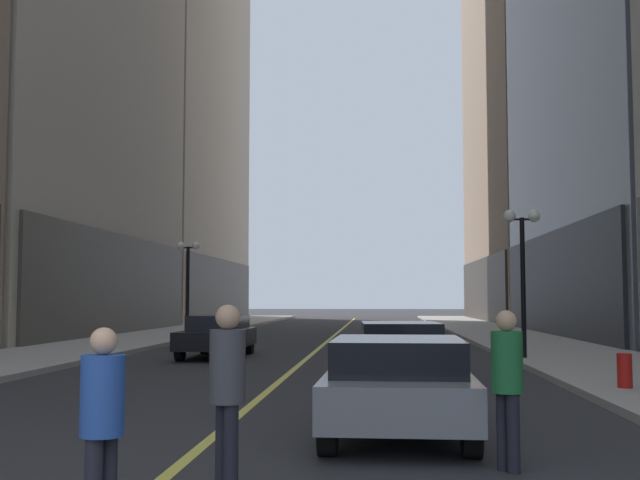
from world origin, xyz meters
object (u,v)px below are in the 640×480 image
at_px(car_grey, 398,383).
at_px(pedestrian_in_green_parka, 507,377).
at_px(car_black, 218,334).
at_px(street_lamp_right_mid, 522,250).
at_px(car_blue, 400,349).
at_px(pedestrian_with_orange_bag, 227,384).
at_px(fire_hydrant_right, 625,374).
at_px(pedestrian_in_blue_hoodie, 102,416).
at_px(street_lamp_left_far, 188,267).

height_order(car_grey, pedestrian_in_green_parka, pedestrian_in_green_parka).
xyz_separation_m(car_grey, car_black, (-5.33, 14.07, 0.00)).
bearing_deg(pedestrian_in_green_parka, car_black, 111.86).
bearing_deg(street_lamp_right_mid, car_blue, -124.11).
xyz_separation_m(car_black, pedestrian_with_orange_bag, (3.65, -17.41, 0.33)).
distance_m(pedestrian_in_green_parka, fire_hydrant_right, 7.68).
height_order(pedestrian_in_blue_hoodie, street_lamp_left_far, street_lamp_left_far).
xyz_separation_m(pedestrian_in_blue_hoodie, pedestrian_in_green_parka, (3.52, 2.68, 0.06)).
relative_size(car_blue, street_lamp_left_far, 0.94).
relative_size(car_blue, pedestrian_with_orange_bag, 2.32).
bearing_deg(fire_hydrant_right, street_lamp_right_mid, 93.72).
bearing_deg(fire_hydrant_right, pedestrian_with_orange_bag, -126.59).
distance_m(pedestrian_in_blue_hoodie, street_lamp_right_mid, 18.55).
bearing_deg(car_black, pedestrian_with_orange_bag, -78.15).
height_order(car_blue, car_black, same).
distance_m(street_lamp_left_far, fire_hydrant_right, 23.98).
height_order(street_lamp_left_far, fire_hydrant_right, street_lamp_left_far).
relative_size(car_black, fire_hydrant_right, 5.78).
relative_size(car_grey, car_blue, 0.97).
distance_m(car_black, pedestrian_with_orange_bag, 17.79).
distance_m(pedestrian_with_orange_bag, street_lamp_left_far, 28.97).
bearing_deg(pedestrian_with_orange_bag, street_lamp_right_mid, 70.60).
relative_size(car_grey, street_lamp_right_mid, 0.91).
xyz_separation_m(car_black, fire_hydrant_right, (9.76, -9.18, -0.32)).
bearing_deg(car_grey, car_blue, 88.27).
xyz_separation_m(street_lamp_left_far, fire_hydrant_right, (13.30, -19.75, -2.86)).
relative_size(car_grey, pedestrian_with_orange_bag, 2.26).
bearing_deg(street_lamp_left_far, car_blue, -62.61).
distance_m(pedestrian_with_orange_bag, fire_hydrant_right, 10.26).
xyz_separation_m(car_grey, street_lamp_left_far, (-8.87, 24.63, 2.54)).
xyz_separation_m(car_grey, fire_hydrant_right, (4.43, 4.88, -0.32)).
relative_size(pedestrian_with_orange_bag, street_lamp_right_mid, 0.40).
bearing_deg(car_blue, car_black, 128.50).
distance_m(car_grey, car_blue, 7.10).
bearing_deg(car_black, fire_hydrant_right, -43.26).
bearing_deg(car_blue, pedestrian_in_blue_hoodie, -102.45).
bearing_deg(car_grey, street_lamp_right_mid, 72.66).
bearing_deg(pedestrian_in_blue_hoodie, fire_hydrant_right, 54.58).
bearing_deg(pedestrian_in_blue_hoodie, car_black, 98.89).
xyz_separation_m(pedestrian_in_blue_hoodie, pedestrian_with_orange_bag, (0.72, 1.37, 0.11)).
bearing_deg(street_lamp_left_far, car_grey, -70.19).
height_order(car_blue, pedestrian_in_green_parka, pedestrian_in_green_parka).
bearing_deg(car_grey, street_lamp_left_far, 109.81).
bearing_deg(fire_hydrant_right, pedestrian_in_green_parka, -115.57).
bearing_deg(street_lamp_right_mid, fire_hydrant_right, -86.28).
bearing_deg(pedestrian_with_orange_bag, pedestrian_in_green_parka, 25.21).
relative_size(car_grey, pedestrian_in_green_parka, 2.35).
bearing_deg(pedestrian_with_orange_bag, fire_hydrant_right, 53.41).
bearing_deg(street_lamp_left_far, pedestrian_with_orange_bag, -75.58).
relative_size(car_grey, pedestrian_in_blue_hoodie, 2.49).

